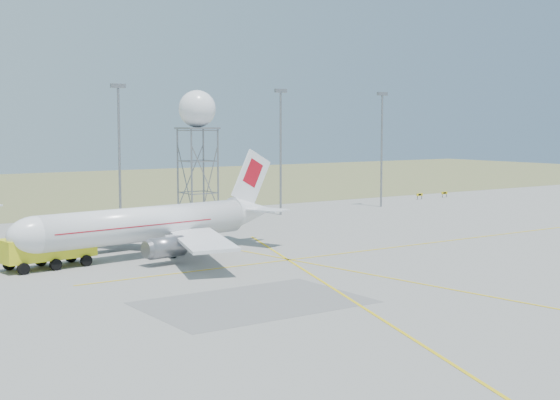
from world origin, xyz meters
TOP-DOWN VIEW (x-y plane):
  - ground at (0.00, 0.00)m, footprint 400.00×400.00m
  - grass_strip at (0.00, 140.00)m, footprint 400.00×120.00m
  - mast_b at (-10.00, 66.00)m, footprint 2.20×0.50m
  - mast_c at (18.00, 66.00)m, footprint 2.20×0.50m
  - mast_d at (40.00, 66.00)m, footprint 2.20×0.50m
  - taxi_sign_near at (55.60, 72.00)m, footprint 1.60×0.17m
  - taxi_sign_far at (62.60, 72.00)m, footprint 1.60×0.17m
  - airliner_main at (-17.32, 40.84)m, footprint 34.40×33.19m
  - radar_tower at (1.04, 63.05)m, footprint 5.46×5.46m
  - fire_truck at (-28.73, 40.17)m, footprint 9.99×4.95m

SIDE VIEW (x-z plane):
  - ground at x=0.00m, z-range 0.00..0.00m
  - grass_strip at x=0.00m, z-range 0.00..0.03m
  - taxi_sign_near at x=55.60m, z-range 0.29..1.49m
  - taxi_sign_far at x=62.60m, z-range 0.29..1.49m
  - fire_truck at x=-28.73m, z-range -0.08..3.78m
  - airliner_main at x=-17.32m, z-range -2.27..9.45m
  - radar_tower at x=1.04m, z-range 1.21..20.98m
  - mast_b at x=-10.00m, z-range 1.82..22.32m
  - mast_c at x=18.00m, z-range 1.82..22.32m
  - mast_d at x=40.00m, z-range 1.82..22.32m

